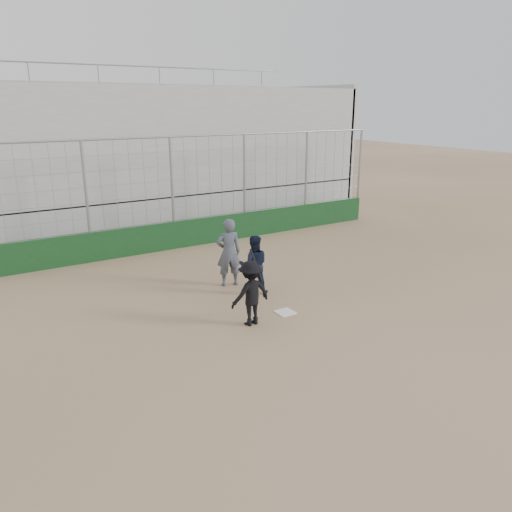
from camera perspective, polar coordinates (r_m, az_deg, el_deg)
ground at (r=12.83m, az=3.36°, el=-6.48°), size 90.00×90.00×0.00m
home_plate at (r=12.82m, az=3.36°, el=-6.43°), size 0.44×0.44×0.02m
backstop at (r=18.39m, az=-9.36°, el=3.78°), size 18.10×0.25×4.04m
bleachers at (r=22.66m, az=-14.64°, el=11.00°), size 20.25×6.70×6.98m
batter_at_plate at (r=11.88m, az=-0.63°, el=-4.25°), size 1.07×0.76×1.77m
catcher_crouched at (r=13.84m, az=-0.26°, el=-2.13°), size 1.01×0.92×1.14m
umpire at (r=14.42m, az=-3.15°, el=0.03°), size 0.83×0.65×1.80m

